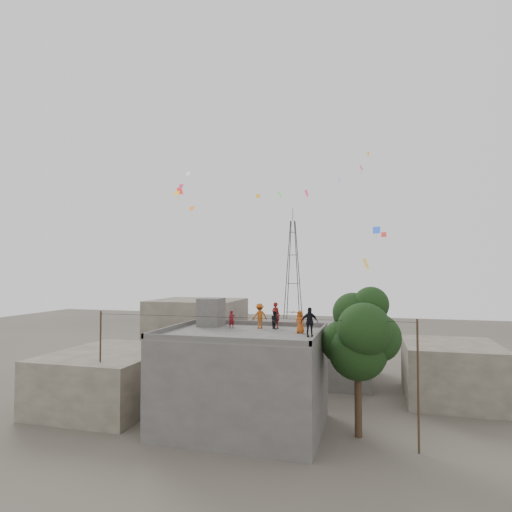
{
  "coord_description": "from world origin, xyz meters",
  "views": [
    {
      "loc": [
        8.11,
        -26.49,
        10.08
      ],
      "look_at": [
        0.65,
        0.87,
        11.07
      ],
      "focal_mm": 30.0,
      "sensor_mm": 36.0,
      "label": 1
    }
  ],
  "objects_px": {
    "tree": "(361,336)",
    "stair_head_box": "(211,312)",
    "transmission_tower": "(293,277)",
    "person_red_adult": "(276,315)",
    "person_dark_adult": "(309,322)"
  },
  "relations": [
    {
      "from": "transmission_tower",
      "to": "person_red_adult",
      "type": "xyz_separation_m",
      "value": [
        5.59,
        -37.36,
        -2.07
      ]
    },
    {
      "from": "person_dark_adult",
      "to": "tree",
      "type": "bearing_deg",
      "value": 3.88
    },
    {
      "from": "tree",
      "to": "person_red_adult",
      "type": "relative_size",
      "value": 5.06
    },
    {
      "from": "tree",
      "to": "transmission_tower",
      "type": "height_order",
      "value": "transmission_tower"
    },
    {
      "from": "transmission_tower",
      "to": "person_dark_adult",
      "type": "distance_m",
      "value": 41.51
    },
    {
      "from": "person_red_adult",
      "to": "person_dark_adult",
      "type": "height_order",
      "value": "person_red_adult"
    },
    {
      "from": "tree",
      "to": "person_red_adult",
      "type": "bearing_deg",
      "value": 160.53
    },
    {
      "from": "stair_head_box",
      "to": "person_dark_adult",
      "type": "relative_size",
      "value": 1.13
    },
    {
      "from": "stair_head_box",
      "to": "transmission_tower",
      "type": "height_order",
      "value": "transmission_tower"
    },
    {
      "from": "stair_head_box",
      "to": "tree",
      "type": "xyz_separation_m",
      "value": [
        10.57,
        -2.0,
        -1.0
      ]
    },
    {
      "from": "tree",
      "to": "stair_head_box",
      "type": "bearing_deg",
      "value": 169.26
    },
    {
      "from": "transmission_tower",
      "to": "person_dark_adult",
      "type": "bearing_deg",
      "value": -78.31
    },
    {
      "from": "stair_head_box",
      "to": "person_red_adult",
      "type": "height_order",
      "value": "stair_head_box"
    },
    {
      "from": "stair_head_box",
      "to": "person_dark_adult",
      "type": "bearing_deg",
      "value": -22.84
    },
    {
      "from": "stair_head_box",
      "to": "person_dark_adult",
      "type": "xyz_separation_m",
      "value": [
        7.6,
        -3.2,
        -0.11
      ]
    }
  ]
}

